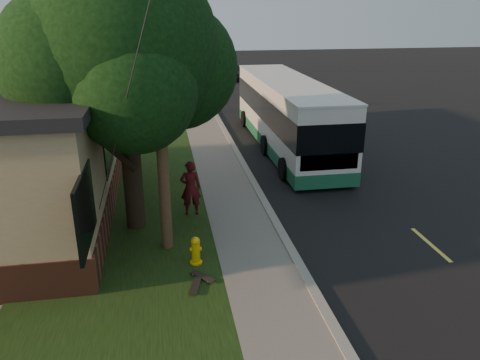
% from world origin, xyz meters
% --- Properties ---
extents(ground, '(120.00, 120.00, 0.00)m').
position_xyz_m(ground, '(0.00, 0.00, 0.00)').
color(ground, black).
rests_on(ground, ground).
extents(road, '(8.00, 80.00, 0.01)m').
position_xyz_m(road, '(4.00, 10.00, 0.01)').
color(road, black).
rests_on(road, ground).
extents(curb, '(0.25, 80.00, 0.12)m').
position_xyz_m(curb, '(0.00, 10.00, 0.06)').
color(curb, gray).
rests_on(curb, ground).
extents(sidewalk, '(2.00, 80.00, 0.08)m').
position_xyz_m(sidewalk, '(-1.00, 10.00, 0.04)').
color(sidewalk, slate).
rests_on(sidewalk, ground).
extents(grass_verge, '(5.00, 80.00, 0.07)m').
position_xyz_m(grass_verge, '(-4.50, 10.00, 0.04)').
color(grass_verge, black).
rests_on(grass_verge, ground).
extents(fire_hydrant, '(0.32, 0.32, 0.74)m').
position_xyz_m(fire_hydrant, '(-2.60, 0.00, 0.43)').
color(fire_hydrant, yellow).
rests_on(fire_hydrant, grass_verge).
extents(utility_pole, '(2.86, 3.21, 9.07)m').
position_xyz_m(utility_pole, '(-3.31, 0.99, 4.63)').
color(utility_pole, '#473321').
rests_on(utility_pole, ground).
extents(leafy_tree, '(6.30, 6.00, 7.80)m').
position_xyz_m(leafy_tree, '(-4.17, 2.65, 5.17)').
color(leafy_tree, black).
rests_on(leafy_tree, grass_verge).
extents(bare_tree_near, '(1.38, 1.21, 4.31)m').
position_xyz_m(bare_tree_near, '(-3.50, 18.00, 2.15)').
color(bare_tree_near, black).
rests_on(bare_tree_near, grass_verge).
extents(bare_tree_far, '(1.38, 1.21, 4.03)m').
position_xyz_m(bare_tree_far, '(-3.00, 30.00, 2.00)').
color(bare_tree_far, black).
rests_on(bare_tree_far, grass_verge).
extents(traffic_signal, '(0.18, 0.22, 5.50)m').
position_xyz_m(traffic_signal, '(0.50, 34.00, 3.16)').
color(traffic_signal, '#2D2D30').
rests_on(traffic_signal, ground).
extents(transit_bus, '(2.69, 11.66, 3.16)m').
position_xyz_m(transit_bus, '(2.45, 9.98, 1.68)').
color(transit_bus, silver).
rests_on(transit_bus, ground).
extents(skateboarder, '(0.65, 0.43, 1.77)m').
position_xyz_m(skateboarder, '(-2.50, 3.06, 0.96)').
color(skateboarder, '#490E11').
rests_on(skateboarder, grass_verge).
extents(skateboard_main, '(0.36, 0.77, 0.07)m').
position_xyz_m(skateboard_main, '(-2.71, -1.13, 0.12)').
color(skateboard_main, black).
rests_on(skateboard_main, grass_verge).
extents(skateboard_spare, '(0.61, 0.67, 0.07)m').
position_xyz_m(skateboard_spare, '(-2.50, -0.76, 0.12)').
color(skateboard_spare, black).
rests_on(skateboard_spare, grass_verge).
extents(distant_car, '(1.95, 4.39, 1.47)m').
position_xyz_m(distant_car, '(3.41, 31.76, 0.73)').
color(distant_car, black).
rests_on(distant_car, ground).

